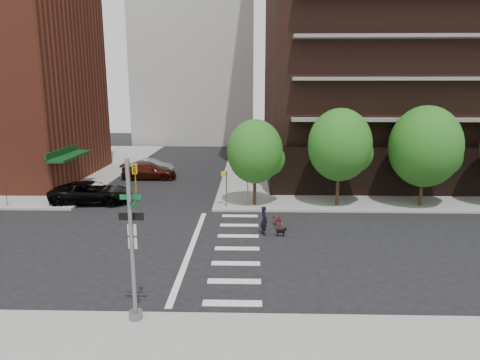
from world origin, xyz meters
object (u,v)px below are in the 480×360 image
at_px(parked_car_black, 92,193).
at_px(parked_car_silver, 151,166).
at_px(fire_hydrant, 54,200).
at_px(parked_car_maroon, 149,171).
at_px(traffic_signal, 133,254).
at_px(dog_walker, 264,220).
at_px(scooter, 278,220).

bearing_deg(parked_car_black, parked_car_silver, -13.23).
bearing_deg(fire_hydrant, parked_car_maroon, 65.41).
relative_size(traffic_signal, dog_walker, 3.48).
height_order(scooter, dog_walker, dog_walker).
bearing_deg(fire_hydrant, parked_car_black, 27.55).
height_order(fire_hydrant, dog_walker, dog_walker).
relative_size(parked_car_silver, scooter, 2.40).
distance_m(fire_hydrant, dog_walker, 15.98).
height_order(traffic_signal, parked_car_silver, traffic_signal).
bearing_deg(fire_hydrant, traffic_signal, -56.74).
xyz_separation_m(traffic_signal, scooter, (5.90, 11.15, -2.21)).
height_order(traffic_signal, dog_walker, traffic_signal).
height_order(fire_hydrant, parked_car_maroon, parked_car_maroon).
distance_m(parked_car_black, parked_car_silver, 11.69).
distance_m(parked_car_maroon, dog_walker, 18.63).
height_order(parked_car_maroon, parked_car_silver, parked_car_maroon).
distance_m(fire_hydrant, parked_car_silver, 13.39).
bearing_deg(traffic_signal, parked_car_black, 115.11).
relative_size(fire_hydrant, dog_walker, 0.42).
bearing_deg(parked_car_maroon, scooter, -141.67).
xyz_separation_m(fire_hydrant, dog_walker, (15.02, -5.44, 0.31)).
bearing_deg(scooter, dog_walker, -141.27).
xyz_separation_m(parked_car_silver, dog_walker, (10.90, -18.19, 0.13)).
height_order(fire_hydrant, parked_car_silver, parked_car_silver).
height_order(parked_car_maroon, dog_walker, dog_walker).
bearing_deg(parked_car_black, dog_walker, -121.88).
bearing_deg(parked_car_black, scooter, -115.70).
xyz_separation_m(parked_car_black, scooter, (13.63, -5.34, -0.34)).
bearing_deg(scooter, parked_car_black, 142.25).
height_order(traffic_signal, fire_hydrant, traffic_signal).
distance_m(parked_car_black, scooter, 14.64).
distance_m(traffic_signal, parked_car_silver, 28.72).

